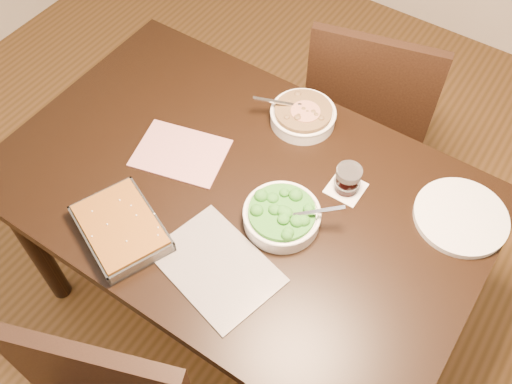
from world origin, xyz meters
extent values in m
plane|color=#472F14|center=(0.00, 0.00, 0.00)|extent=(4.00, 4.00, 0.00)
cube|color=black|center=(0.00, 0.00, 0.73)|extent=(1.40, 0.90, 0.04)
cube|color=black|center=(0.00, 0.00, 0.66)|extent=(1.26, 0.76, 0.08)
cylinder|color=black|center=(-0.62, -0.37, 0.35)|extent=(0.07, 0.07, 0.71)
cylinder|color=black|center=(-0.62, 0.37, 0.35)|extent=(0.07, 0.07, 0.71)
cylinder|color=black|center=(0.62, 0.37, 0.35)|extent=(0.07, 0.07, 0.71)
cube|color=#A12E3E|center=(-0.22, 0.01, 0.75)|extent=(0.31, 0.25, 0.01)
cube|color=#25252C|center=(0.10, -0.24, 0.75)|extent=(0.36, 0.30, 0.01)
cube|color=white|center=(0.26, 0.17, 0.75)|extent=(0.10, 0.10, 0.00)
cylinder|color=white|center=(0.02, 0.32, 0.77)|extent=(0.20, 0.20, 0.04)
torus|color=white|center=(0.02, 0.32, 0.79)|extent=(0.21, 0.21, 0.01)
cylinder|color=#35210E|center=(0.02, 0.32, 0.80)|extent=(0.18, 0.18, 0.02)
cube|color=silver|center=(-0.03, 0.29, 0.81)|extent=(0.11, 0.08, 0.04)
cylinder|color=maroon|center=(0.03, 0.32, 0.81)|extent=(0.09, 0.09, 0.00)
cylinder|color=white|center=(0.17, -0.03, 0.77)|extent=(0.21, 0.21, 0.04)
torus|color=white|center=(0.17, -0.03, 0.79)|extent=(0.21, 0.21, 0.01)
cylinder|color=#135313|center=(0.17, -0.03, 0.80)|extent=(0.18, 0.18, 0.02)
cube|color=silver|center=(0.22, 0.01, 0.81)|extent=(0.12, 0.09, 0.04)
cube|color=silver|center=(-0.17, -0.30, 0.75)|extent=(0.32, 0.28, 0.01)
cube|color=#57200C|center=(-0.17, -0.30, 0.78)|extent=(0.30, 0.26, 0.04)
cube|color=silver|center=(-0.14, -0.22, 0.77)|extent=(0.24, 0.11, 0.04)
cube|color=silver|center=(-0.21, -0.39, 0.77)|extent=(0.24, 0.11, 0.04)
cube|color=silver|center=(-0.06, -0.35, 0.77)|extent=(0.08, 0.18, 0.04)
cube|color=silver|center=(-0.29, -0.25, 0.77)|extent=(0.08, 0.18, 0.04)
cylinder|color=black|center=(0.26, 0.17, 0.78)|extent=(0.07, 0.07, 0.06)
cylinder|color=silver|center=(0.26, 0.17, 0.82)|extent=(0.07, 0.07, 0.02)
cylinder|color=silver|center=(0.57, 0.25, 0.76)|extent=(0.26, 0.26, 0.02)
cube|color=black|center=(0.08, 0.79, 0.45)|extent=(0.53, 0.53, 0.04)
cylinder|color=black|center=(0.21, 1.02, 0.21)|extent=(0.04, 0.04, 0.43)
cylinder|color=black|center=(0.30, 0.65, 0.21)|extent=(0.04, 0.04, 0.43)
cylinder|color=black|center=(-0.15, 0.92, 0.21)|extent=(0.04, 0.04, 0.43)
cylinder|color=black|center=(-0.06, 0.56, 0.21)|extent=(0.04, 0.04, 0.43)
cube|color=black|center=(0.12, 0.59, 0.70)|extent=(0.43, 0.14, 0.47)
camera|label=1|loc=(0.58, -0.77, 2.07)|focal=40.00mm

